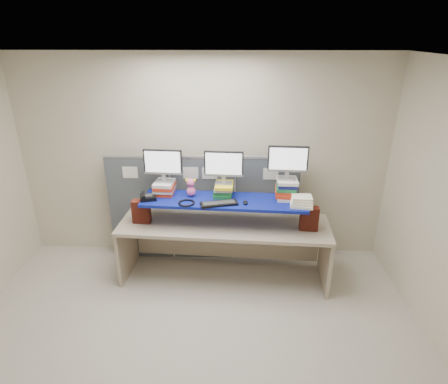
{
  "coord_description": "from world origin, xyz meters",
  "views": [
    {
      "loc": [
        0.41,
        -2.84,
        3.01
      ],
      "look_at": [
        0.3,
        1.3,
        1.23
      ],
      "focal_mm": 30.0,
      "sensor_mm": 36.0,
      "label": 1
    }
  ],
  "objects_px": {
    "blue_board": "(224,201)",
    "keyboard": "(219,204)",
    "monitor_left": "(163,164)",
    "desk": "(224,235)",
    "monitor_right": "(288,161)",
    "desk_phone": "(148,197)",
    "monitor_center": "(224,165)"
  },
  "relations": [
    {
      "from": "keyboard",
      "to": "desk_phone",
      "type": "relative_size",
      "value": 2.02
    },
    {
      "from": "keyboard",
      "to": "desk_phone",
      "type": "xyz_separation_m",
      "value": [
        -0.87,
        0.13,
        0.02
      ]
    },
    {
      "from": "desk",
      "to": "keyboard",
      "type": "xyz_separation_m",
      "value": [
        -0.06,
        -0.15,
        0.51
      ]
    },
    {
      "from": "desk",
      "to": "desk_phone",
      "type": "bearing_deg",
      "value": -175.4
    },
    {
      "from": "monitor_left",
      "to": "monitor_right",
      "type": "xyz_separation_m",
      "value": [
        1.5,
        -0.1,
        0.08
      ]
    },
    {
      "from": "monitor_right",
      "to": "desk_phone",
      "type": "relative_size",
      "value": 2.07
    },
    {
      "from": "blue_board",
      "to": "keyboard",
      "type": "relative_size",
      "value": 4.32
    },
    {
      "from": "blue_board",
      "to": "monitor_left",
      "type": "distance_m",
      "value": 0.87
    },
    {
      "from": "monitor_right",
      "to": "desk_phone",
      "type": "height_order",
      "value": "monitor_right"
    },
    {
      "from": "desk_phone",
      "to": "monitor_right",
      "type": "bearing_deg",
      "value": -12.28
    },
    {
      "from": "monitor_left",
      "to": "keyboard",
      "type": "distance_m",
      "value": 0.85
    },
    {
      "from": "monitor_right",
      "to": "keyboard",
      "type": "bearing_deg",
      "value": -161.36
    },
    {
      "from": "monitor_center",
      "to": "monitor_right",
      "type": "distance_m",
      "value": 0.76
    },
    {
      "from": "blue_board",
      "to": "monitor_left",
      "type": "relative_size",
      "value": 4.21
    },
    {
      "from": "monitor_center",
      "to": "desk_phone",
      "type": "xyz_separation_m",
      "value": [
        -0.92,
        -0.13,
        -0.37
      ]
    },
    {
      "from": "monitor_left",
      "to": "keyboard",
      "type": "bearing_deg",
      "value": -20.51
    },
    {
      "from": "desk_phone",
      "to": "keyboard",
      "type": "bearing_deg",
      "value": -23.67
    },
    {
      "from": "keyboard",
      "to": "desk_phone",
      "type": "height_order",
      "value": "desk_phone"
    },
    {
      "from": "monitor_right",
      "to": "keyboard",
      "type": "xyz_separation_m",
      "value": [
        -0.81,
        -0.22,
        -0.47
      ]
    },
    {
      "from": "blue_board",
      "to": "desk_phone",
      "type": "bearing_deg",
      "value": -175.4
    },
    {
      "from": "monitor_center",
      "to": "desk_phone",
      "type": "bearing_deg",
      "value": -168.06
    },
    {
      "from": "blue_board",
      "to": "keyboard",
      "type": "bearing_deg",
      "value": -107.19
    },
    {
      "from": "blue_board",
      "to": "monitor_left",
      "type": "height_order",
      "value": "monitor_left"
    },
    {
      "from": "keyboard",
      "to": "monitor_right",
      "type": "bearing_deg",
      "value": 1.14
    },
    {
      "from": "desk",
      "to": "blue_board",
      "type": "bearing_deg",
      "value": -86.3
    },
    {
      "from": "desk",
      "to": "monitor_left",
      "type": "xyz_separation_m",
      "value": [
        -0.75,
        0.17,
        0.89
      ]
    },
    {
      "from": "desk_phone",
      "to": "monitor_center",
      "type": "bearing_deg",
      "value": -6.93
    },
    {
      "from": "monitor_right",
      "to": "desk",
      "type": "bearing_deg",
      "value": -170.97
    },
    {
      "from": "desk",
      "to": "desk_phone",
      "type": "relative_size",
      "value": 11.63
    },
    {
      "from": "monitor_left",
      "to": "monitor_right",
      "type": "bearing_deg",
      "value": -0.0
    },
    {
      "from": "desk",
      "to": "blue_board",
      "type": "xyz_separation_m",
      "value": [
        0.0,
        -0.0,
        0.47
      ]
    },
    {
      "from": "monitor_left",
      "to": "monitor_right",
      "type": "distance_m",
      "value": 1.51
    }
  ]
}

